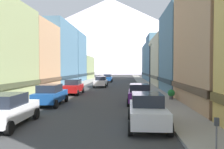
{
  "coord_description": "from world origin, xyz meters",
  "views": [
    {
      "loc": [
        2.68,
        -4.25,
        3.17
      ],
      "look_at": [
        0.01,
        35.85,
        1.97
      ],
      "focal_mm": 34.9,
      "sensor_mm": 36.0,
      "label": 1
    }
  ],
  "objects_px": {
    "car_left_2": "(73,87)",
    "parking_meter_near": "(217,131)",
    "car_left_0": "(7,110)",
    "potted_plant_0": "(171,94)",
    "car_left_1": "(51,95)",
    "streetlamp_right": "(150,61)",
    "car_driving_1": "(108,78)",
    "car_right_0": "(147,110)",
    "car_right_1": "(139,94)",
    "car_driving_0": "(101,82)"
  },
  "relations": [
    {
      "from": "car_left_1",
      "to": "car_left_2",
      "type": "height_order",
      "value": "same"
    },
    {
      "from": "car_left_0",
      "to": "streetlamp_right",
      "type": "distance_m",
      "value": 16.79
    },
    {
      "from": "car_left_0",
      "to": "potted_plant_0",
      "type": "bearing_deg",
      "value": 42.44
    },
    {
      "from": "car_right_0",
      "to": "car_driving_1",
      "type": "height_order",
      "value": "same"
    },
    {
      "from": "car_driving_0",
      "to": "car_driving_1",
      "type": "distance_m",
      "value": 13.16
    },
    {
      "from": "car_left_2",
      "to": "car_right_1",
      "type": "height_order",
      "value": "same"
    },
    {
      "from": "car_right_0",
      "to": "car_left_1",
      "type": "bearing_deg",
      "value": 140.27
    },
    {
      "from": "car_left_0",
      "to": "car_right_0",
      "type": "bearing_deg",
      "value": 3.26
    },
    {
      "from": "car_left_1",
      "to": "streetlamp_right",
      "type": "relative_size",
      "value": 0.76
    },
    {
      "from": "car_left_2",
      "to": "streetlamp_right",
      "type": "xyz_separation_m",
      "value": [
        9.15,
        -0.88,
        3.09
      ]
    },
    {
      "from": "car_right_1",
      "to": "car_driving_1",
      "type": "relative_size",
      "value": 1.01
    },
    {
      "from": "car_left_0",
      "to": "car_driving_0",
      "type": "height_order",
      "value": "same"
    },
    {
      "from": "parking_meter_near",
      "to": "potted_plant_0",
      "type": "distance_m",
      "value": 13.76
    },
    {
      "from": "car_driving_1",
      "to": "parking_meter_near",
      "type": "bearing_deg",
      "value": -79.99
    },
    {
      "from": "car_right_1",
      "to": "car_driving_1",
      "type": "height_order",
      "value": "same"
    },
    {
      "from": "car_left_2",
      "to": "streetlamp_right",
      "type": "height_order",
      "value": "streetlamp_right"
    },
    {
      "from": "car_left_0",
      "to": "car_right_1",
      "type": "relative_size",
      "value": 1.0
    },
    {
      "from": "car_driving_0",
      "to": "potted_plant_0",
      "type": "xyz_separation_m",
      "value": [
        8.6,
        -14.8,
        -0.2
      ]
    },
    {
      "from": "car_left_2",
      "to": "car_left_1",
      "type": "bearing_deg",
      "value": -89.98
    },
    {
      "from": "car_driving_0",
      "to": "car_right_1",
      "type": "bearing_deg",
      "value": -72.15
    },
    {
      "from": "car_left_2",
      "to": "car_right_1",
      "type": "distance_m",
      "value": 10.14
    },
    {
      "from": "car_right_0",
      "to": "car_driving_1",
      "type": "distance_m",
      "value": 37.78
    },
    {
      "from": "car_left_1",
      "to": "car_driving_1",
      "type": "xyz_separation_m",
      "value": [
        2.2,
        31.08,
        0.0
      ]
    },
    {
      "from": "car_right_0",
      "to": "car_driving_0",
      "type": "relative_size",
      "value": 1.0
    },
    {
      "from": "potted_plant_0",
      "to": "streetlamp_right",
      "type": "bearing_deg",
      "value": 113.17
    },
    {
      "from": "car_right_0",
      "to": "car_driving_0",
      "type": "height_order",
      "value": "same"
    },
    {
      "from": "car_left_1",
      "to": "car_right_1",
      "type": "height_order",
      "value": "same"
    },
    {
      "from": "car_right_0",
      "to": "parking_meter_near",
      "type": "bearing_deg",
      "value": -65.4
    },
    {
      "from": "car_left_2",
      "to": "potted_plant_0",
      "type": "xyz_separation_m",
      "value": [
        10.8,
        -4.74,
        -0.2
      ]
    },
    {
      "from": "car_right_0",
      "to": "car_driving_1",
      "type": "xyz_separation_m",
      "value": [
        -5.4,
        37.4,
        0.0
      ]
    },
    {
      "from": "car_left_1",
      "to": "potted_plant_0",
      "type": "relative_size",
      "value": 4.67
    },
    {
      "from": "car_left_0",
      "to": "potted_plant_0",
      "type": "relative_size",
      "value": 4.69
    },
    {
      "from": "car_left_1",
      "to": "streetlamp_right",
      "type": "xyz_separation_m",
      "value": [
        9.15,
        6.98,
        3.09
      ]
    },
    {
      "from": "car_right_1",
      "to": "parking_meter_near",
      "type": "bearing_deg",
      "value": -80.55
    },
    {
      "from": "car_left_0",
      "to": "car_driving_1",
      "type": "relative_size",
      "value": 1.01
    },
    {
      "from": "potted_plant_0",
      "to": "streetlamp_right",
      "type": "relative_size",
      "value": 0.16
    },
    {
      "from": "car_right_0",
      "to": "car_right_1",
      "type": "relative_size",
      "value": 0.99
    },
    {
      "from": "car_left_0",
      "to": "car_driving_1",
      "type": "distance_m",
      "value": 37.89
    },
    {
      "from": "car_left_0",
      "to": "potted_plant_0",
      "type": "xyz_separation_m",
      "value": [
        10.8,
        9.87,
        -0.2
      ]
    },
    {
      "from": "car_left_0",
      "to": "streetlamp_right",
      "type": "xyz_separation_m",
      "value": [
        9.15,
        13.73,
        3.09
      ]
    },
    {
      "from": "parking_meter_near",
      "to": "streetlamp_right",
      "type": "xyz_separation_m",
      "value": [
        -0.4,
        17.56,
        2.97
      ]
    },
    {
      "from": "parking_meter_near",
      "to": "car_left_2",
      "type": "bearing_deg",
      "value": 117.38
    },
    {
      "from": "car_left_1",
      "to": "streetlamp_right",
      "type": "bearing_deg",
      "value": 37.36
    },
    {
      "from": "car_left_0",
      "to": "car_right_1",
      "type": "distance_m",
      "value": 10.96
    },
    {
      "from": "car_driving_1",
      "to": "potted_plant_0",
      "type": "distance_m",
      "value": 29.25
    },
    {
      "from": "car_left_2",
      "to": "parking_meter_near",
      "type": "xyz_separation_m",
      "value": [
        9.55,
        -18.44,
        0.11
      ]
    },
    {
      "from": "car_left_1",
      "to": "car_right_1",
      "type": "xyz_separation_m",
      "value": [
        7.6,
        1.16,
        0.0
      ]
    },
    {
      "from": "car_left_2",
      "to": "potted_plant_0",
      "type": "relative_size",
      "value": 4.67
    },
    {
      "from": "car_right_1",
      "to": "parking_meter_near",
      "type": "relative_size",
      "value": 3.35
    },
    {
      "from": "car_left_0",
      "to": "car_driving_1",
      "type": "bearing_deg",
      "value": 86.67
    }
  ]
}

